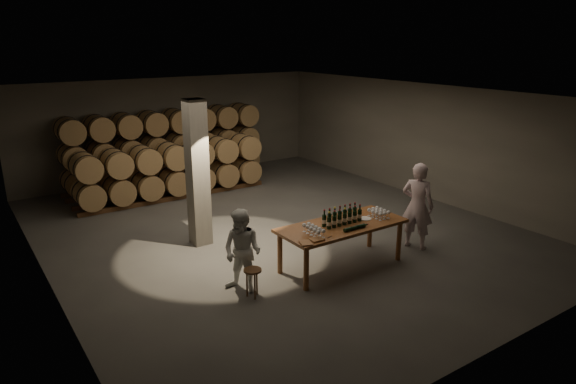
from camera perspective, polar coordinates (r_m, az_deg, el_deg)
room at (r=11.21m, az=-10.02°, el=2.00°), size 12.00×12.00×12.00m
tasting_table at (r=10.18m, az=5.99°, el=-4.11°), size 2.60×1.10×0.90m
barrel_stack_back at (r=16.26m, az=-13.40°, el=4.98°), size 6.26×0.95×2.31m
barrel_stack_front at (r=14.93m, az=-12.72°, el=2.52°), size 5.48×0.95×1.57m
bottle_cluster at (r=10.13m, az=6.04°, el=-2.85°), size 0.87×0.24×0.35m
lying_bottles at (r=9.88m, az=7.44°, el=-3.95°), size 0.60×0.08×0.08m
glass_cluster_left at (r=9.54m, az=2.86°, el=-4.06°), size 0.19×0.52×0.17m
glass_cluster_right at (r=10.60m, az=10.05°, el=-2.14°), size 0.30×0.41×0.17m
plate at (r=10.49m, az=8.56°, el=-2.93°), size 0.26×0.26×0.01m
notebook_near at (r=9.33m, az=3.21°, el=-5.28°), size 0.25×0.21×0.03m
notebook_corner at (r=9.17m, az=1.99°, el=-5.68°), size 0.27×0.31×0.02m
pen at (r=9.48m, az=4.64°, el=-5.00°), size 0.12×0.04×0.01m
stool at (r=9.13m, az=-3.95°, el=-9.11°), size 0.32×0.32×0.53m
person_man at (r=11.34m, az=14.19°, el=-1.50°), size 0.70×0.82×1.90m
person_woman at (r=9.21m, az=-5.08°, el=-6.59°), size 0.88×0.94×1.55m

